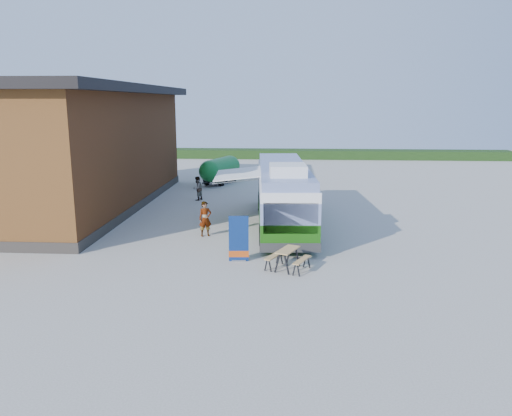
# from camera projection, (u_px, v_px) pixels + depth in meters

# --- Properties ---
(ground) EXTENTS (100.00, 100.00, 0.00)m
(ground) POSITION_uv_depth(u_px,v_px,m) (226.00, 257.00, 21.31)
(ground) COLOR #BCB7AD
(ground) RESTS_ON ground
(barn) EXTENTS (9.60, 21.20, 7.50)m
(barn) POSITION_uv_depth(u_px,v_px,m) (77.00, 149.00, 30.98)
(barn) COLOR brown
(barn) RESTS_ON ground
(hedge) EXTENTS (40.00, 3.00, 1.00)m
(hedge) POSITION_uv_depth(u_px,v_px,m) (335.00, 154.00, 57.78)
(hedge) COLOR #264419
(hedge) RESTS_ON ground
(bus) EXTENTS (3.37, 12.31, 3.74)m
(bus) POSITION_uv_depth(u_px,v_px,m) (283.00, 192.00, 26.46)
(bus) COLOR #1A6611
(bus) RESTS_ON ground
(awning) EXTENTS (2.91, 4.36, 0.52)m
(awning) POSITION_uv_depth(u_px,v_px,m) (243.00, 173.00, 26.73)
(awning) COLOR white
(awning) RESTS_ON ground
(banner) EXTENTS (0.84, 0.22, 1.93)m
(banner) POSITION_uv_depth(u_px,v_px,m) (239.00, 243.00, 20.59)
(banner) COLOR navy
(banner) RESTS_ON ground
(picnic_table) EXTENTS (1.86, 1.78, 0.83)m
(picnic_table) POSITION_uv_depth(u_px,v_px,m) (288.00, 254.00, 19.59)
(picnic_table) COLOR tan
(picnic_table) RESTS_ON ground
(person_a) EXTENTS (0.75, 0.64, 1.74)m
(person_a) POSITION_uv_depth(u_px,v_px,m) (205.00, 219.00, 24.44)
(person_a) COLOR #999999
(person_a) RESTS_ON ground
(person_b) EXTENTS (0.89, 0.97, 1.60)m
(person_b) POSITION_uv_depth(u_px,v_px,m) (197.00, 188.00, 33.37)
(person_b) COLOR #999999
(person_b) RESTS_ON ground
(slurry_tanker) EXTENTS (2.84, 5.37, 2.07)m
(slurry_tanker) POSITION_uv_depth(u_px,v_px,m) (220.00, 169.00, 40.11)
(slurry_tanker) COLOR #16792D
(slurry_tanker) RESTS_ON ground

